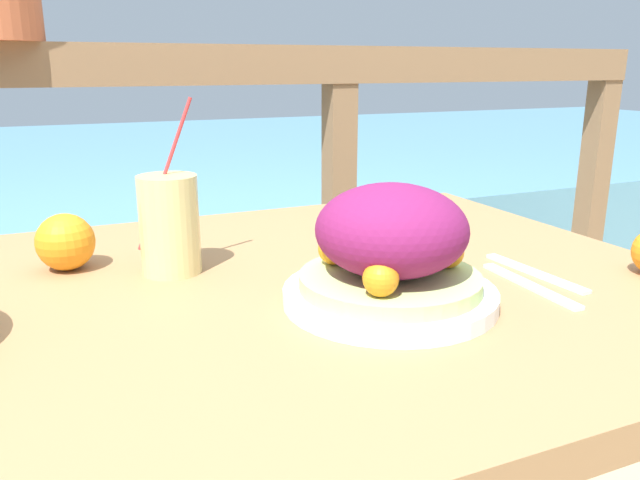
# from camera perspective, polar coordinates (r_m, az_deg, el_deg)

# --- Properties ---
(patio_table) EXTENTS (1.16, 0.86, 0.76)m
(patio_table) POSITION_cam_1_polar(r_m,az_deg,el_deg) (0.86, -4.97, -10.40)
(patio_table) COLOR #997047
(patio_table) RESTS_ON ground_plane
(railing_fence) EXTENTS (2.80, 0.08, 1.08)m
(railing_fence) POSITION_cam_1_polar(r_m,az_deg,el_deg) (1.50, -14.15, 5.09)
(railing_fence) COLOR brown
(railing_fence) RESTS_ON ground_plane
(sea_backdrop) EXTENTS (12.00, 4.00, 0.53)m
(sea_backdrop) POSITION_cam_1_polar(r_m,az_deg,el_deg) (4.04, -19.92, 3.77)
(sea_backdrop) COLOR #568EA8
(sea_backdrop) RESTS_ON ground_plane
(salad_plate) EXTENTS (0.26, 0.26, 0.15)m
(salad_plate) POSITION_cam_1_polar(r_m,az_deg,el_deg) (0.75, 6.48, -1.21)
(salad_plate) COLOR white
(salad_plate) RESTS_ON patio_table
(drink_glass) EXTENTS (0.09, 0.08, 0.24)m
(drink_glass) POSITION_cam_1_polar(r_m,az_deg,el_deg) (0.88, -13.60, 1.39)
(drink_glass) COLOR #DBCC7F
(drink_glass) RESTS_ON patio_table
(fork) EXTENTS (0.02, 0.18, 0.00)m
(fork) POSITION_cam_1_polar(r_m,az_deg,el_deg) (0.86, 18.59, -3.93)
(fork) COLOR silver
(fork) RESTS_ON patio_table
(knife) EXTENTS (0.02, 0.18, 0.00)m
(knife) POSITION_cam_1_polar(r_m,az_deg,el_deg) (0.92, 19.03, -2.84)
(knife) COLOR silver
(knife) RESTS_ON patio_table
(orange_near_basket) EXTENTS (0.08, 0.08, 0.08)m
(orange_near_basket) POSITION_cam_1_polar(r_m,az_deg,el_deg) (0.95, -22.25, -0.17)
(orange_near_basket) COLOR orange
(orange_near_basket) RESTS_ON patio_table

